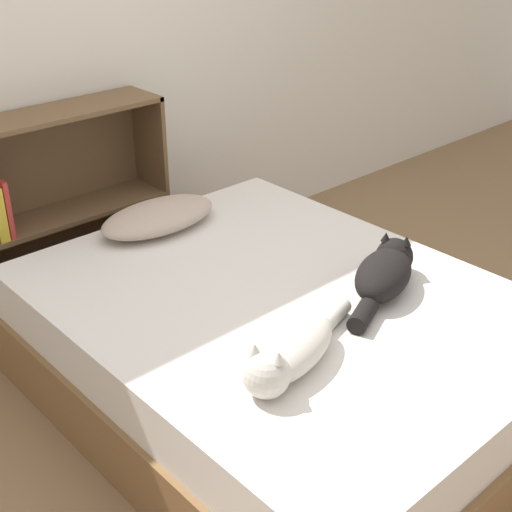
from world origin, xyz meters
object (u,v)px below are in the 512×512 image
bookshelf (60,208)px  cat_dark (385,272)px  pillow (158,217)px  bed (281,351)px  cat_light (290,353)px

bookshelf → cat_dark: bearing=-70.3°
pillow → cat_dark: size_ratio=1.06×
cat_dark → pillow: bearing=84.7°
bed → cat_light: 0.52m
bookshelf → pillow: bearing=-66.4°
bed → pillow: bearing=90.2°
pillow → bookshelf: bookshelf is taller
bed → bookshelf: bookshelf is taller
bed → cat_dark: cat_dark is taller
pillow → cat_light: bearing=-104.8°
bed → bookshelf: size_ratio=1.99×
pillow → cat_dark: bearing=-72.4°
pillow → bookshelf: bearing=113.6°
bed → bookshelf: (-0.20, 1.19, 0.23)m
cat_dark → bookshelf: (-0.50, 1.40, -0.07)m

